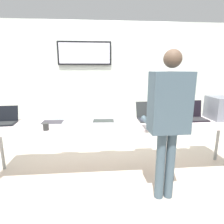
{
  "coord_description": "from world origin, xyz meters",
  "views": [
    {
      "loc": [
        -0.3,
        -2.66,
        1.59
      ],
      "look_at": [
        -0.06,
        0.13,
        0.93
      ],
      "focal_mm": 30.36,
      "sensor_mm": 36.0,
      "label": 1
    }
  ],
  "objects_px": {
    "laptop_station_1": "(54,118)",
    "laptop_station_3": "(149,116)",
    "equipment_box": "(221,108)",
    "laptop_station_2": "(104,117)",
    "person": "(169,113)",
    "laptop_station_4": "(194,115)",
    "coffee_mug": "(46,127)",
    "laptop_station_0": "(4,120)",
    "workbench": "(117,126)"
  },
  "relations": [
    {
      "from": "coffee_mug",
      "to": "laptop_station_2",
      "type": "bearing_deg",
      "value": 26.77
    },
    {
      "from": "workbench",
      "to": "coffee_mug",
      "type": "xyz_separation_m",
      "value": [
        -0.95,
        -0.25,
        0.09
      ]
    },
    {
      "from": "equipment_box",
      "to": "person",
      "type": "distance_m",
      "value": 1.35
    },
    {
      "from": "laptop_station_0",
      "to": "laptop_station_3",
      "type": "xyz_separation_m",
      "value": [
        2.16,
        0.03,
        0.0
      ]
    },
    {
      "from": "equipment_box",
      "to": "laptop_station_1",
      "type": "relative_size",
      "value": 1.17
    },
    {
      "from": "laptop_station_2",
      "to": "laptop_station_4",
      "type": "height_order",
      "value": "laptop_station_4"
    },
    {
      "from": "equipment_box",
      "to": "laptop_station_4",
      "type": "distance_m",
      "value": 0.44
    },
    {
      "from": "laptop_station_0",
      "to": "workbench",
      "type": "bearing_deg",
      "value": -4.34
    },
    {
      "from": "laptop_station_3",
      "to": "laptop_station_4",
      "type": "distance_m",
      "value": 0.72
    },
    {
      "from": "workbench",
      "to": "person",
      "type": "xyz_separation_m",
      "value": [
        0.53,
        -0.62,
        0.33
      ]
    },
    {
      "from": "workbench",
      "to": "coffee_mug",
      "type": "bearing_deg",
      "value": -165.26
    },
    {
      "from": "person",
      "to": "laptop_station_0",
      "type": "bearing_deg",
      "value": 160.99
    },
    {
      "from": "equipment_box",
      "to": "laptop_station_2",
      "type": "height_order",
      "value": "equipment_box"
    },
    {
      "from": "laptop_station_0",
      "to": "laptop_station_1",
      "type": "height_order",
      "value": "laptop_station_1"
    },
    {
      "from": "equipment_box",
      "to": "laptop_station_1",
      "type": "xyz_separation_m",
      "value": [
        -2.59,
        0.04,
        -0.12
      ]
    },
    {
      "from": "laptop_station_1",
      "to": "laptop_station_2",
      "type": "distance_m",
      "value": 0.75
    },
    {
      "from": "equipment_box",
      "to": "laptop_station_4",
      "type": "height_order",
      "value": "equipment_box"
    },
    {
      "from": "laptop_station_0",
      "to": "person",
      "type": "relative_size",
      "value": 0.2
    },
    {
      "from": "laptop_station_0",
      "to": "laptop_station_2",
      "type": "relative_size",
      "value": 1.02
    },
    {
      "from": "workbench",
      "to": "laptop_station_4",
      "type": "relative_size",
      "value": 11.36
    },
    {
      "from": "equipment_box",
      "to": "laptop_station_1",
      "type": "height_order",
      "value": "equipment_box"
    },
    {
      "from": "workbench",
      "to": "laptop_station_0",
      "type": "bearing_deg",
      "value": 175.66
    },
    {
      "from": "laptop_station_1",
      "to": "coffee_mug",
      "type": "relative_size",
      "value": 3.67
    },
    {
      "from": "laptop_station_0",
      "to": "laptop_station_3",
      "type": "relative_size",
      "value": 0.97
    },
    {
      "from": "laptop_station_2",
      "to": "laptop_station_0",
      "type": "bearing_deg",
      "value": -179.53
    },
    {
      "from": "laptop_station_0",
      "to": "laptop_station_1",
      "type": "bearing_deg",
      "value": 0.93
    },
    {
      "from": "laptop_station_1",
      "to": "laptop_station_3",
      "type": "height_order",
      "value": "laptop_station_3"
    },
    {
      "from": "laptop_station_2",
      "to": "coffee_mug",
      "type": "relative_size",
      "value": 3.76
    },
    {
      "from": "laptop_station_4",
      "to": "coffee_mug",
      "type": "xyz_separation_m",
      "value": [
        -2.19,
        -0.36,
        -0.02
      ]
    },
    {
      "from": "equipment_box",
      "to": "laptop_station_0",
      "type": "relative_size",
      "value": 1.12
    },
    {
      "from": "laptop_station_3",
      "to": "coffee_mug",
      "type": "distance_m",
      "value": 1.53
    },
    {
      "from": "person",
      "to": "laptop_station_1",
      "type": "bearing_deg",
      "value": 152.56
    },
    {
      "from": "laptop_station_2",
      "to": "coffee_mug",
      "type": "bearing_deg",
      "value": -153.23
    },
    {
      "from": "laptop_station_2",
      "to": "person",
      "type": "height_order",
      "value": "person"
    },
    {
      "from": "laptop_station_2",
      "to": "person",
      "type": "xyz_separation_m",
      "value": [
        0.71,
        -0.76,
        0.24
      ]
    },
    {
      "from": "laptop_station_1",
      "to": "laptop_station_2",
      "type": "relative_size",
      "value": 0.98
    },
    {
      "from": "workbench",
      "to": "person",
      "type": "distance_m",
      "value": 0.88
    },
    {
      "from": "workbench",
      "to": "laptop_station_4",
      "type": "bearing_deg",
      "value": 5.21
    },
    {
      "from": "coffee_mug",
      "to": "equipment_box",
      "type": "bearing_deg",
      "value": 7.46
    },
    {
      "from": "laptop_station_1",
      "to": "laptop_station_3",
      "type": "xyz_separation_m",
      "value": [
        1.46,
        0.01,
        0.0
      ]
    },
    {
      "from": "laptop_station_3",
      "to": "laptop_station_4",
      "type": "height_order",
      "value": "laptop_station_4"
    },
    {
      "from": "laptop_station_4",
      "to": "person",
      "type": "height_order",
      "value": "person"
    },
    {
      "from": "coffee_mug",
      "to": "person",
      "type": "bearing_deg",
      "value": -14.11
    },
    {
      "from": "workbench",
      "to": "equipment_box",
      "type": "height_order",
      "value": "equipment_box"
    },
    {
      "from": "laptop_station_3",
      "to": "coffee_mug",
      "type": "relative_size",
      "value": 3.94
    },
    {
      "from": "workbench",
      "to": "equipment_box",
      "type": "distance_m",
      "value": 1.68
    },
    {
      "from": "workbench",
      "to": "laptop_station_4",
      "type": "height_order",
      "value": "laptop_station_4"
    },
    {
      "from": "laptop_station_1",
      "to": "laptop_station_4",
      "type": "height_order",
      "value": "laptop_station_4"
    },
    {
      "from": "laptop_station_2",
      "to": "laptop_station_3",
      "type": "xyz_separation_m",
      "value": [
        0.71,
        0.01,
        0.01
      ]
    },
    {
      "from": "laptop_station_0",
      "to": "laptop_station_2",
      "type": "xyz_separation_m",
      "value": [
        1.45,
        0.01,
        -0.0
      ]
    }
  ]
}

